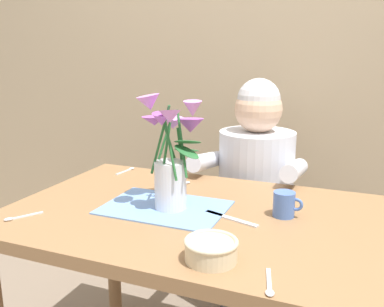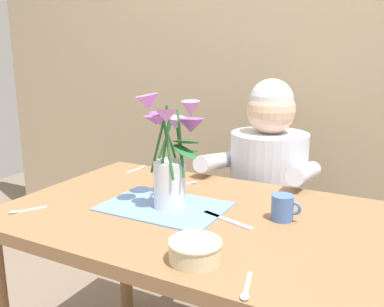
{
  "view_description": "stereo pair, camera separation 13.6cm",
  "coord_description": "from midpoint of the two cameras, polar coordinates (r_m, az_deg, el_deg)",
  "views": [
    {
      "loc": [
        0.48,
        -1.18,
        1.24
      ],
      "look_at": [
        -0.02,
        0.05,
        0.92
      ],
      "focal_mm": 38.94,
      "sensor_mm": 36.0,
      "label": 1
    },
    {
      "loc": [
        0.6,
        -1.12,
        1.24
      ],
      "look_at": [
        -0.02,
        0.05,
        0.92
      ],
      "focal_mm": 38.94,
      "sensor_mm": 36.0,
      "label": 2
    }
  ],
  "objects": [
    {
      "name": "spoon_3",
      "position": [
        1.44,
        -25.37,
        -7.97
      ],
      "size": [
        0.07,
        0.11,
        0.01
      ],
      "color": "silver",
      "rests_on": "dining_table"
    },
    {
      "name": "flower_vase",
      "position": [
        1.34,
        -5.75,
        -0.1
      ],
      "size": [
        0.25,
        0.26,
        0.38
      ],
      "color": "silver",
      "rests_on": "dining_table"
    },
    {
      "name": "dining_table",
      "position": [
        1.4,
        -2.76,
        -11.65
      ],
      "size": [
        1.2,
        0.8,
        0.74
      ],
      "color": "olive",
      "rests_on": "ground_plane"
    },
    {
      "name": "spoon_0",
      "position": [
        0.96,
        6.4,
        -17.77
      ],
      "size": [
        0.04,
        0.12,
        0.01
      ],
      "color": "silver",
      "rests_on": "dining_table"
    },
    {
      "name": "dinner_knife",
      "position": [
        1.3,
        2.36,
        -8.95
      ],
      "size": [
        0.19,
        0.07,
        0.0
      ],
      "primitive_type": "cube",
      "rotation": [
        0.0,
        0.0,
        -0.31
      ],
      "color": "silver",
      "rests_on": "dining_table"
    },
    {
      "name": "striped_placemat",
      "position": [
        1.4,
        -6.56,
        -7.39
      ],
      "size": [
        0.4,
        0.28,
        0.0
      ],
      "primitive_type": "cube",
      "color": "#6B93D1",
      "rests_on": "dining_table"
    },
    {
      "name": "coffee_cup",
      "position": [
        1.33,
        9.7,
        -6.91
      ],
      "size": [
        0.09,
        0.07,
        0.08
      ],
      "color": "#476BB7",
      "rests_on": "dining_table"
    },
    {
      "name": "seated_person",
      "position": [
        1.95,
        6.6,
        -6.83
      ],
      "size": [
        0.45,
        0.47,
        1.14
      ],
      "rotation": [
        0.0,
        0.0,
        -0.02
      ],
      "color": "#4C4C56",
      "rests_on": "ground_plane"
    },
    {
      "name": "ceramic_bowl",
      "position": [
        1.05,
        -1.17,
        -13.05
      ],
      "size": [
        0.14,
        0.14,
        0.06
      ],
      "color": "beige",
      "rests_on": "dining_table"
    },
    {
      "name": "wood_panel_backdrop",
      "position": [
        2.26,
        8.6,
        13.72
      ],
      "size": [
        4.0,
        0.1,
        2.5
      ],
      "primitive_type": "cube",
      "color": "tan",
      "rests_on": "ground_plane"
    },
    {
      "name": "spoon_2",
      "position": [
        1.63,
        -3.93,
        -4.19
      ],
      "size": [
        0.09,
        0.1,
        0.01
      ],
      "color": "silver",
      "rests_on": "dining_table"
    },
    {
      "name": "spoon_1",
      "position": [
        1.85,
        -10.87,
        -2.26
      ],
      "size": [
        0.03,
        0.12,
        0.01
      ],
      "color": "silver",
      "rests_on": "dining_table"
    }
  ]
}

